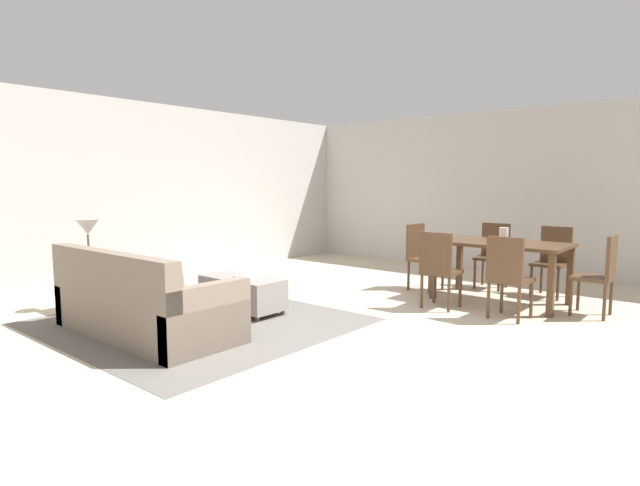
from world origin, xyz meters
name	(u,v)px	position (x,y,z in m)	size (l,w,h in m)	color
ground_plane	(359,349)	(0.00, 0.00, 0.00)	(10.80, 10.80, 0.00)	beige
wall_back	(542,192)	(0.00, 5.00, 1.35)	(9.00, 0.12, 2.70)	beige
wall_left	(136,193)	(-4.50, 0.50, 1.35)	(0.12, 11.00, 2.70)	beige
area_rug	(199,321)	(-1.88, -0.35, 0.00)	(3.00, 2.80, 0.01)	slate
couch	(142,305)	(-1.91, -1.00, 0.29)	(2.06, 0.90, 0.86)	gray
ottoman_table	(242,292)	(-1.85, 0.25, 0.23)	(1.02, 0.48, 0.41)	gray
side_table	(90,274)	(-3.24, -0.86, 0.44)	(0.40, 0.40, 0.55)	brown
table_lamp	(88,229)	(-3.24, -0.86, 0.96)	(0.26, 0.26, 0.53)	brown
dining_table	(501,250)	(0.24, 2.69, 0.66)	(1.57, 0.89, 0.76)	#513823
dining_chair_near_left	(439,266)	(-0.18, 1.85, 0.52)	(0.42, 0.42, 0.92)	#513823
dining_chair_near_right	(508,273)	(0.63, 1.87, 0.52)	(0.42, 0.42, 0.92)	#513823
dining_chair_far_left	(493,251)	(-0.19, 3.53, 0.52)	(0.43, 0.43, 0.92)	#513823
dining_chair_far_right	(553,257)	(0.64, 3.47, 0.52)	(0.43, 0.43, 0.92)	#513823
dining_chair_head_east	(601,271)	(1.38, 2.67, 0.52)	(0.40, 0.40, 0.92)	#513823
dining_chair_head_west	(421,253)	(-0.90, 2.73, 0.52)	(0.43, 0.43, 0.92)	#513823
vase_centerpiece	(504,235)	(0.27, 2.68, 0.85)	(0.11, 0.11, 0.18)	silver
book_on_ottoman	(246,277)	(-1.74, 0.22, 0.42)	(0.26, 0.20, 0.03)	silver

